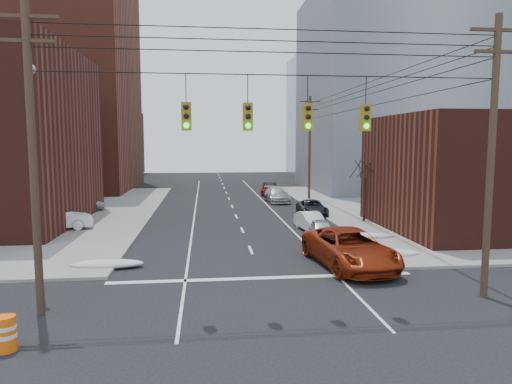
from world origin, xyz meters
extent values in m
plane|color=black|center=(0.00, 0.00, 0.00)|extent=(160.00, 160.00, 0.00)
cube|color=brown|center=(-24.00, 48.00, 15.00)|extent=(24.00, 20.00, 30.00)
cube|color=#4C1E16|center=(-26.00, 74.00, 6.00)|extent=(22.00, 18.00, 12.00)
cube|color=gray|center=(22.00, 44.00, 12.50)|extent=(22.00, 20.00, 25.00)
cube|color=gray|center=(24.00, 70.00, 11.00)|extent=(20.00, 18.00, 22.00)
cube|color=#4C1E16|center=(18.00, 16.00, 4.00)|extent=(16.00, 12.00, 8.00)
cylinder|color=#473323|center=(-8.50, 3.00, 5.50)|extent=(0.28, 0.28, 11.00)
cube|color=#473323|center=(-8.50, 3.00, 10.40)|extent=(2.20, 0.12, 0.12)
cube|color=#473323|center=(-8.50, 3.00, 9.60)|extent=(1.80, 0.12, 0.12)
cylinder|color=#473323|center=(8.50, 3.00, 5.50)|extent=(0.28, 0.28, 11.00)
cube|color=#473323|center=(8.50, 3.00, 10.40)|extent=(2.20, 0.12, 0.12)
cube|color=#473323|center=(8.50, 3.00, 9.60)|extent=(1.80, 0.12, 0.12)
cylinder|color=#473323|center=(8.50, 34.00, 5.50)|extent=(0.28, 0.28, 11.00)
cube|color=#473323|center=(8.50, 34.00, 10.40)|extent=(2.20, 0.12, 0.12)
cube|color=#473323|center=(8.50, 34.00, 9.60)|extent=(1.80, 0.12, 0.12)
cylinder|color=black|center=(0.00, 3.00, 8.60)|extent=(17.00, 0.04, 0.04)
cylinder|color=black|center=(-3.20, 3.00, 8.10)|extent=(0.03, 0.03, 1.00)
cube|color=olive|center=(-3.20, 3.00, 7.10)|extent=(0.35, 0.30, 1.00)
sphere|color=black|center=(-3.20, 2.83, 7.42)|extent=(0.20, 0.20, 0.20)
sphere|color=black|center=(-3.20, 2.83, 7.10)|extent=(0.20, 0.20, 0.20)
sphere|color=#0CE526|center=(-3.20, 2.83, 6.78)|extent=(0.20, 0.20, 0.20)
cylinder|color=black|center=(-1.00, 3.00, 8.10)|extent=(0.03, 0.03, 1.00)
cube|color=olive|center=(-1.00, 3.00, 7.10)|extent=(0.35, 0.30, 1.00)
sphere|color=black|center=(-1.00, 2.83, 7.42)|extent=(0.20, 0.20, 0.20)
sphere|color=black|center=(-1.00, 2.83, 7.10)|extent=(0.20, 0.20, 0.20)
sphere|color=#0CE526|center=(-1.00, 2.83, 6.78)|extent=(0.20, 0.20, 0.20)
cylinder|color=black|center=(1.20, 3.00, 8.10)|extent=(0.03, 0.03, 1.00)
cube|color=olive|center=(1.20, 3.00, 7.10)|extent=(0.35, 0.30, 1.00)
sphere|color=black|center=(1.20, 2.83, 7.42)|extent=(0.20, 0.20, 0.20)
sphere|color=black|center=(1.20, 2.83, 7.10)|extent=(0.20, 0.20, 0.20)
sphere|color=#0CE526|center=(1.20, 2.83, 6.78)|extent=(0.20, 0.20, 0.20)
cylinder|color=black|center=(3.40, 3.00, 8.10)|extent=(0.03, 0.03, 1.00)
cube|color=olive|center=(3.40, 3.00, 7.10)|extent=(0.35, 0.30, 1.00)
sphere|color=black|center=(3.40, 2.83, 7.42)|extent=(0.20, 0.20, 0.20)
sphere|color=black|center=(3.40, 2.83, 7.10)|extent=(0.20, 0.20, 0.20)
sphere|color=#0CE526|center=(3.40, 2.83, 6.78)|extent=(0.20, 0.20, 0.20)
cylinder|color=gray|center=(-9.50, 6.00, 4.50)|extent=(0.18, 0.18, 9.00)
sphere|color=gray|center=(-9.50, 6.00, 9.10)|extent=(0.44, 0.44, 0.44)
cylinder|color=black|center=(9.60, 20.00, 1.75)|extent=(0.20, 0.20, 3.50)
cylinder|color=black|center=(9.98, 20.12, 4.07)|extent=(0.27, 0.82, 1.19)
cylinder|color=black|center=(9.82, 20.57, 4.16)|extent=(1.17, 0.54, 1.38)
cylinder|color=black|center=(9.17, 20.74, 4.19)|extent=(1.44, 1.00, 1.48)
cylinder|color=black|center=(9.20, 20.06, 4.07)|extent=(0.17, 0.84, 1.19)
cylinder|color=black|center=(9.15, 19.58, 4.16)|extent=(0.82, 0.99, 1.40)
cylinder|color=black|center=(9.66, 19.15, 4.19)|extent=(1.74, 0.21, 1.43)
cylinder|color=black|center=(9.93, 19.77, 4.07)|extent=(0.48, 0.73, 1.20)
ellipsoid|color=silver|center=(-7.40, 9.00, 0.21)|extent=(3.50, 1.08, 0.42)
ellipsoid|color=silver|center=(7.40, 9.50, 0.21)|extent=(3.00, 1.08, 0.42)
ellipsoid|color=silver|center=(7.40, 14.00, 0.21)|extent=(4.00, 1.08, 0.42)
imported|color=maroon|center=(4.56, 8.00, 0.93)|extent=(3.83, 7.00, 1.86)
imported|color=#A5A5AA|center=(4.80, 14.37, 0.63)|extent=(1.97, 3.86, 1.26)
imported|color=white|center=(4.80, 17.29, 0.64)|extent=(1.83, 4.03, 1.28)
imported|color=black|center=(6.40, 23.73, 0.66)|extent=(2.42, 4.83, 1.31)
imported|color=#ABABB0|center=(4.80, 32.66, 0.74)|extent=(2.31, 5.22, 1.49)
imported|color=maroon|center=(4.80, 36.74, 0.72)|extent=(2.22, 4.40, 1.44)
imported|color=black|center=(5.50, 42.25, 0.61)|extent=(1.54, 3.77, 1.22)
imported|color=white|center=(-12.75, 18.84, 0.91)|extent=(4.87, 2.62, 1.52)
imported|color=#AEAEB3|center=(-14.02, 27.83, 0.86)|extent=(5.48, 3.22, 1.43)
imported|color=#B0AFB4|center=(-17.53, 26.63, 0.81)|extent=(4.10, 2.35, 1.31)
cylinder|color=#FF5E0D|center=(-8.50, 0.12, 0.53)|extent=(0.63, 0.63, 1.07)
cylinder|color=white|center=(-8.50, 0.12, 0.75)|extent=(0.64, 0.64, 0.13)
cylinder|color=white|center=(-8.50, 0.12, 0.48)|extent=(0.64, 0.64, 0.13)
camera|label=1|loc=(-2.56, -13.61, 6.19)|focal=32.00mm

